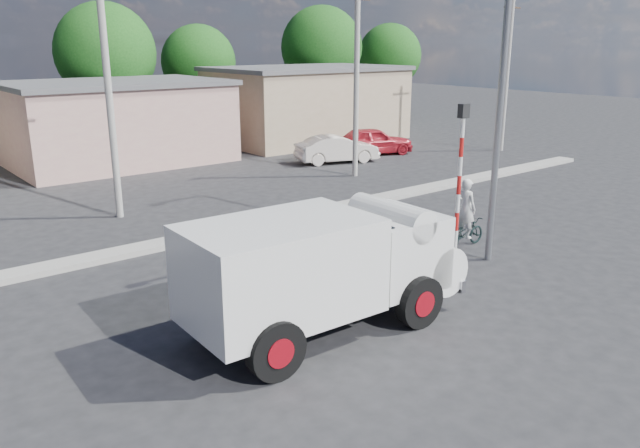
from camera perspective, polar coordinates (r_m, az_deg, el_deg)
ground_plane at (r=14.28m, az=8.58°, el=-8.15°), size 120.00×120.00×0.00m
median at (r=20.15m, az=-8.31°, el=-0.55°), size 40.00×0.80×0.16m
truck at (r=12.94m, az=0.79°, el=-3.81°), size 6.28×2.70×2.56m
bicycle at (r=18.94m, az=13.06°, el=-0.79°), size 1.65×0.58×0.87m
cyclist at (r=18.82m, az=13.14°, el=0.52°), size 0.43×0.65×1.77m
car_cream at (r=31.56m, az=1.56°, el=6.88°), size 4.41×2.72×1.37m
car_red at (r=34.02m, az=4.87°, el=7.59°), size 4.64×3.12×1.47m
traffic_pole at (r=16.76m, az=12.66°, el=4.65°), size 0.28×0.18×4.36m
streetlight at (r=17.03m, az=16.00°, el=12.66°), size 2.34×0.22×9.00m
building_row at (r=32.74m, az=-19.58°, el=8.86°), size 37.80×7.30×4.44m
tree_row at (r=40.98m, az=-14.59°, el=14.56°), size 51.24×7.43×8.42m
utility_poles at (r=24.47m, az=-6.93°, el=12.00°), size 35.40×0.24×8.00m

